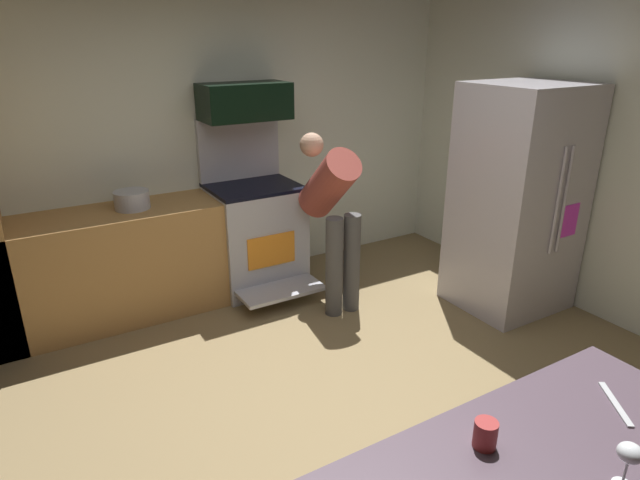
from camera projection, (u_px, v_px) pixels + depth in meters
name	position (u px, v px, depth m)	size (l,w,h in m)	color
ground_plane	(343.00, 416.00, 3.31)	(5.20, 4.80, 0.02)	olive
wall_back	(200.00, 142.00, 4.72)	(5.20, 0.12, 2.60)	silver
wall_right	(629.00, 160.00, 4.05)	(0.12, 4.80, 2.60)	silver
lower_cabinet_run	(115.00, 266.00, 4.31)	(2.40, 0.60, 0.90)	#AD7D44
oven_range	(255.00, 233.00, 4.86)	(0.76, 0.97, 1.50)	#B1B4BF
microwave	(245.00, 101.00, 4.52)	(0.74, 0.38, 0.30)	black
refrigerator	(517.00, 200.00, 4.38)	(0.85, 0.79, 1.84)	#BCB8C2
person_cook	(332.00, 208.00, 4.38)	(0.31, 0.71, 1.42)	#4C4C4C
wine_glass_extra	(630.00, 455.00, 1.60)	(0.07, 0.07, 0.16)	silver
mug_coffee	(485.00, 434.00, 1.79)	(0.08, 0.08, 0.10)	maroon
knife_chef	(615.00, 404.00, 2.00)	(0.26, 0.02, 0.01)	#B7BABF
stock_pot	(132.00, 200.00, 4.21)	(0.27, 0.27, 0.14)	#AEB1BC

